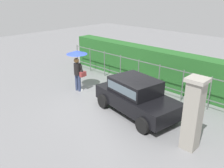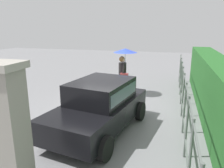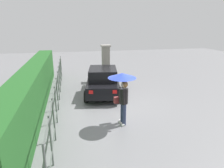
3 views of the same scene
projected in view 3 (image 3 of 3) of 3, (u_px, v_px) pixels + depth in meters
The scene contains 6 objects.
ground_plane at pixel (112, 102), 9.82m from camera, with size 40.00×40.00×0.00m, color slate.
car at pixel (103, 80), 10.80m from camera, with size 3.94×2.36×1.48m.
pedestrian at pixel (123, 87), 7.23m from camera, with size 1.02×1.02×2.05m.
gate_pillar at pixel (106, 63), 13.41m from camera, with size 0.60×0.60×2.42m.
fence_section at pixel (58, 88), 9.30m from camera, with size 11.37×0.05×1.50m.
hedge_row at pixel (34, 87), 9.05m from camera, with size 12.32×0.90×1.90m, color #235B23.
Camera 3 is at (-8.92, 1.98, 3.70)m, focal length 31.68 mm.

